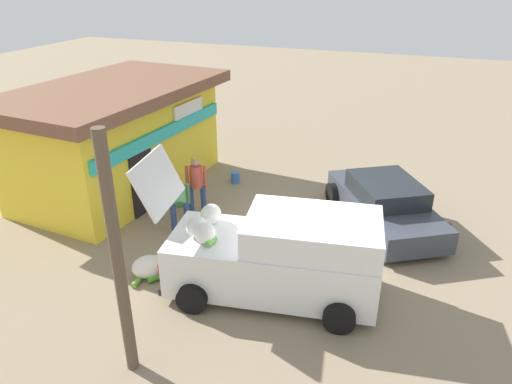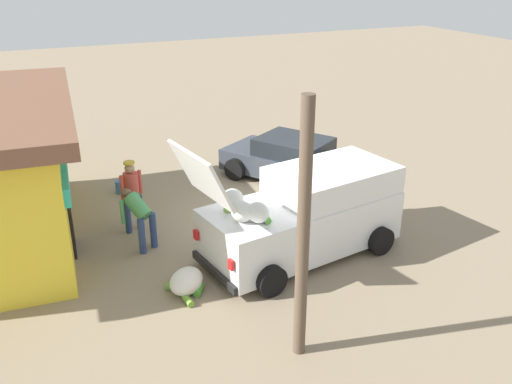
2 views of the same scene
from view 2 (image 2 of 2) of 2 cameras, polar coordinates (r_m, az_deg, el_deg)
The scene contains 8 objects.
ground_plane at distance 13.55m, azimuth 0.81°, elevation -2.68°, with size 60.00×60.00×0.00m, color gray.
delivery_van at distance 11.70m, azimuth 5.29°, elevation -2.23°, with size 2.66×4.92×2.84m.
parked_sedan at distance 15.65m, azimuth 3.90°, elevation 3.31°, with size 4.34×3.60×1.24m.
vendor_standing at distance 12.86m, azimuth -12.81°, elevation 0.05°, with size 0.44×0.54×1.72m.
customer_bending at distance 12.13m, azimuth -12.06°, elevation -2.21°, with size 0.76×0.71×1.33m.
unloaded_banana_pile at distance 10.69m, azimuth -7.29°, elevation -9.29°, with size 0.99×0.94×0.49m.
paint_bucket at distance 15.33m, azimuth -13.92°, elevation 0.53°, with size 0.28×0.28×0.34m, color blue.
utility_pole at distance 8.20m, azimuth 4.92°, elevation -4.55°, with size 0.20×0.20×4.28m, color brown.
Camera 2 is at (-11.01, 5.14, 5.99)m, focal length 38.41 mm.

